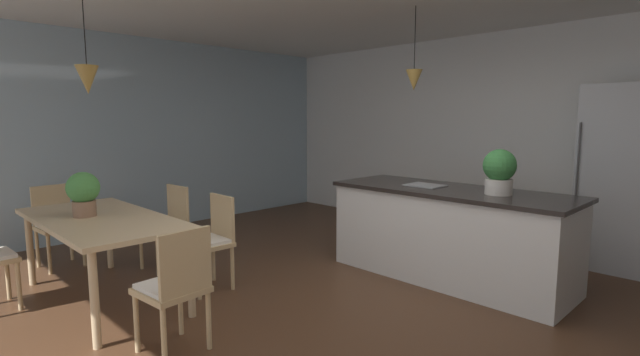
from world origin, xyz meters
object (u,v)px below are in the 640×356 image
chair_far_right (211,239)px  refrigerator (619,178)px  dining_table (101,225)px  chair_far_left (168,224)px  potted_plant_on_table (83,192)px  vase_on_dining_table (90,202)px  kitchen_island (449,233)px  potted_plant_on_island (499,171)px  chair_window_end (57,223)px  chair_kitchen_end (175,286)px

chair_far_right → refrigerator: size_ratio=0.45×
dining_table → chair_far_left: 0.94m
potted_plant_on_table → vase_on_dining_table: bearing=126.5°
chair_far_right → kitchen_island: (1.41, 1.83, -0.01)m
chair_far_left → vase_on_dining_table: size_ratio=3.93×
dining_table → potted_plant_on_island: 3.54m
chair_window_end → refrigerator: 5.98m
chair_kitchen_end → refrigerator: refrigerator is taller
chair_window_end → vase_on_dining_table: 1.20m
kitchen_island → refrigerator: 1.95m
chair_far_left → vase_on_dining_table: bearing=-73.2°
chair_far_right → refrigerator: bearing=53.6°
dining_table → refrigerator: 5.11m
potted_plant_on_island → potted_plant_on_table: 3.66m
refrigerator → vase_on_dining_table: bearing=-126.3°
chair_window_end → potted_plant_on_table: (1.18, -0.08, 0.48)m
potted_plant_on_island → vase_on_dining_table: potted_plant_on_island is taller
kitchen_island → chair_kitchen_end: bearing=-101.3°
dining_table → chair_far_left: chair_far_left is taller
dining_table → chair_far_right: size_ratio=2.16×
vase_on_dining_table → chair_far_right: bearing=54.3°
chair_far_right → chair_far_left: (-0.85, -0.00, 0.00)m
chair_window_end → kitchen_island: 4.11m
chair_kitchen_end → potted_plant_on_table: (-1.44, -0.09, 0.48)m
chair_window_end → potted_plant_on_island: size_ratio=2.12×
chair_kitchen_end → potted_plant_on_island: 2.89m
chair_kitchen_end → potted_plant_on_table: bearing=-176.4°
kitchen_island → vase_on_dining_table: (-2.01, -2.66, 0.39)m
potted_plant_on_table → vase_on_dining_table: 0.13m
kitchen_island → potted_plant_on_table: potted_plant_on_table is taller
chair_far_left → chair_window_end: (-0.88, -0.82, 0.00)m
refrigerator → chair_far_right: bearing=-126.4°
kitchen_island → potted_plant_on_island: size_ratio=5.70×
chair_far_left → potted_plant_on_island: 3.36m
chair_window_end → refrigerator: bearing=44.8°
chair_window_end → potted_plant_on_table: size_ratio=2.25×
chair_window_end → chair_far_right: bearing=25.2°
dining_table → chair_window_end: 1.33m
kitchen_island → potted_plant_on_table: 3.40m
dining_table → vase_on_dining_table: (-0.18, -0.02, 0.18)m
dining_table → potted_plant_on_table: (-0.13, -0.08, 0.28)m
chair_far_left → vase_on_dining_table: (0.25, -0.83, 0.38)m
chair_far_left → potted_plant_on_table: (0.30, -0.90, 0.48)m
refrigerator → vase_on_dining_table: refrigerator is taller
dining_table → chair_far_left: size_ratio=2.16×
refrigerator → potted_plant_on_table: 5.25m
chair_far_right → kitchen_island: size_ratio=0.37×
chair_far_left → potted_plant_on_island: bearing=33.7°
chair_far_left → chair_window_end: same height
chair_far_left → kitchen_island: (2.26, 1.83, -0.01)m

